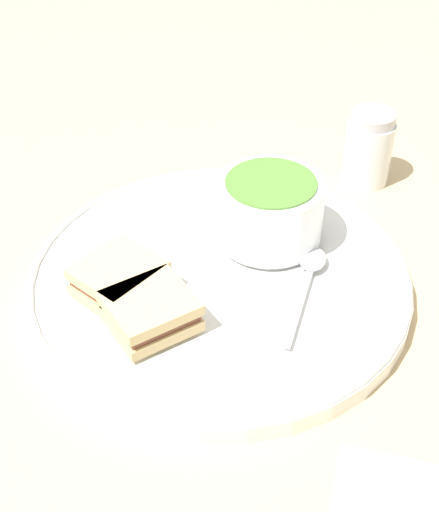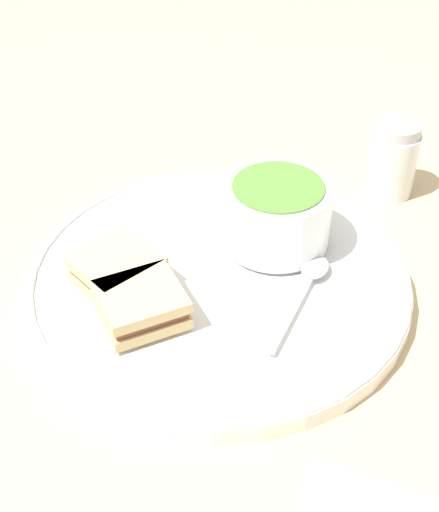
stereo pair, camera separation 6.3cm
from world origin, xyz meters
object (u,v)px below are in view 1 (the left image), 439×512
Objects in this scene: spoon at (310,268)px; salt_shaker at (368,148)px; sandwich_half_near at (119,278)px; soup_bowl at (270,209)px; sandwich_half_far at (150,311)px.

spoon is 1.56× the size of salt_shaker.
sandwich_half_near is 0.32m from salt_shaker.
salt_shaker is at bearing -126.82° from soup_bowl.
spoon is 0.17m from sandwich_half_near.
soup_bowl is 0.07m from spoon.
soup_bowl is at bearing 53.18° from salt_shaker.
sandwich_half_near is at bearing -48.97° from sandwich_half_far.
sandwich_half_far reaches higher than spoon.
spoon is (-0.04, 0.05, -0.03)m from soup_bowl.
sandwich_half_near is at bearing 34.70° from soup_bowl.
salt_shaker is (-0.10, -0.14, -0.01)m from soup_bowl.
sandwich_half_far is at bearing 132.48° from spoon.
spoon is at bearing 70.89° from salt_shaker.
salt_shaker is at bearing -126.66° from sandwich_half_far.
salt_shaker reaches higher than spoon.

